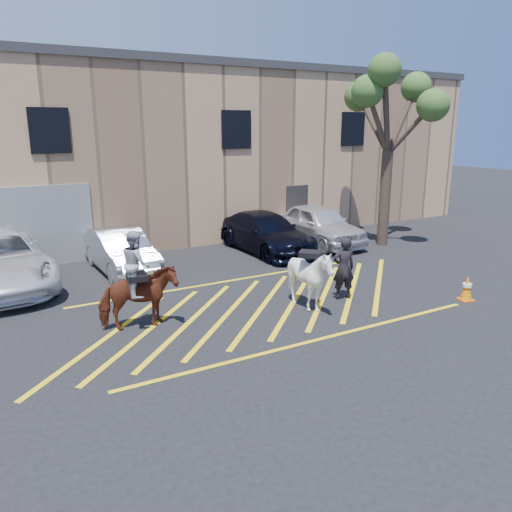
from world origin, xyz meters
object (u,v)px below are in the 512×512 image
handler (343,268)px  saddled_white (310,278)px  mounted_bay (138,290)px  car_white_suv (319,224)px  car_silver_sedan (121,251)px  tree (391,100)px  car_blue_suv (266,233)px  traffic_cone (467,288)px

handler → saddled_white: bearing=26.9°
handler → mounted_bay: mounted_bay is taller
car_white_suv → mounted_bay: (-9.13, -5.12, 0.17)m
car_silver_sedan → tree: tree is taller
car_white_suv → car_blue_suv: bearing=-177.5°
car_silver_sedan → traffic_cone: size_ratio=5.88×
mounted_bay → saddled_white: mounted_bay is taller
handler → traffic_cone: size_ratio=2.44×
handler → tree: tree is taller
saddled_white → tree: size_ratio=0.28×
car_blue_suv → handler: 5.89m
car_blue_suv → traffic_cone: size_ratio=6.95×
car_silver_sedan → car_blue_suv: 5.65m
car_blue_suv → car_silver_sedan: bearing=179.1°
car_blue_suv → tree: bearing=-18.0°
traffic_cone → tree: size_ratio=0.10×
car_blue_suv → tree: size_ratio=0.69×
car_silver_sedan → traffic_cone: bearing=-47.0°
handler → saddled_white: handler is taller
car_white_suv → mounted_bay: bearing=-148.9°
car_white_suv → saddled_white: 7.75m
car_blue_suv → traffic_cone: car_blue_suv is taller
car_white_suv → mounted_bay: 10.47m
handler → tree: (5.63, 4.40, 4.80)m
car_blue_suv → saddled_white: size_ratio=2.44×
car_blue_suv → handler: handler is taller
car_white_suv → traffic_cone: (-0.53, -7.68, -0.44)m
car_silver_sedan → mounted_bay: size_ratio=1.77×
tree → handler: bearing=-142.0°
saddled_white → car_blue_suv: bearing=69.8°
handler → saddled_white: size_ratio=0.86×
car_white_suv → tree: 5.53m
car_blue_suv → car_white_suv: 2.57m
car_silver_sedan → car_blue_suv: bearing=-1.9°
mounted_bay → traffic_cone: (8.60, -2.55, -0.61)m
handler → mounted_bay: bearing=9.7°
car_silver_sedan → car_white_suv: (8.22, 0.07, 0.10)m
car_blue_suv → mounted_bay: size_ratio=2.10×
mounted_bay → handler: bearing=-7.3°
car_white_suv → mounted_bay: size_ratio=1.95×
car_blue_suv → car_white_suv: (2.57, 0.03, 0.07)m
traffic_cone → car_white_suv: bearing=86.0°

